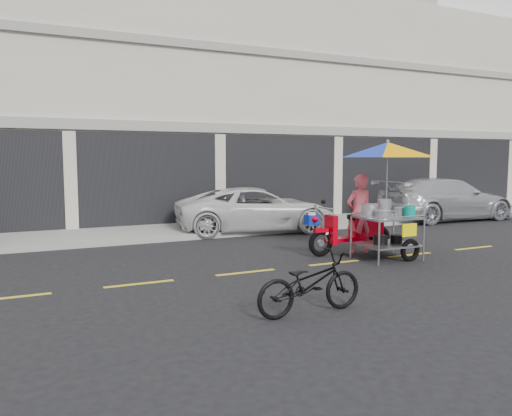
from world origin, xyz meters
name	(u,v)px	position (x,y,z in m)	size (l,w,h in m)	color
ground	(334,263)	(0.00, 0.00, 0.00)	(90.00, 90.00, 0.00)	black
sidewalk	(232,226)	(0.00, 5.50, 0.07)	(45.00, 3.00, 0.15)	gray
shophouse_block	(247,107)	(2.82, 10.59, 4.24)	(36.00, 8.11, 10.40)	beige
centerline	(334,263)	(0.00, 0.00, 0.00)	(42.00, 0.10, 0.01)	gold
white_pickup	(256,209)	(0.43, 4.70, 0.65)	(2.16, 4.68, 1.30)	silver
silver_pickup	(445,199)	(7.56, 4.35, 0.73)	(2.05, 5.03, 1.46)	#BBBDC3
near_bicycle	(310,283)	(-2.22, -2.66, 0.43)	(0.57, 1.64, 0.86)	black
food_vendor_rig	(376,184)	(1.20, 0.21, 1.60)	(2.51, 2.03, 2.55)	black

